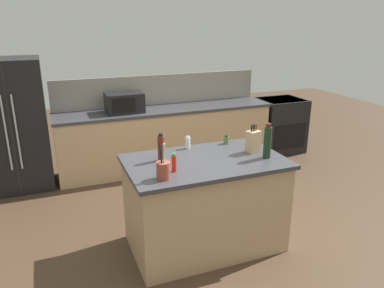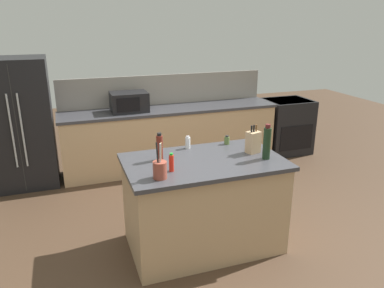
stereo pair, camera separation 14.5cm
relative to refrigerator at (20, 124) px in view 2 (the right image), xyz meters
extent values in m
plane|color=#473323|center=(1.81, -2.25, -0.88)|extent=(14.00, 14.00, 0.00)
cube|color=tan|center=(2.11, -0.05, -0.43)|extent=(3.26, 0.62, 0.90)
cube|color=#38383D|center=(2.11, -0.05, 0.04)|extent=(3.30, 0.66, 0.04)
cube|color=gray|center=(2.11, 0.27, 0.29)|extent=(3.26, 0.03, 0.46)
cube|color=tan|center=(1.81, -2.25, -0.43)|extent=(1.47, 0.87, 0.90)
cube|color=#38383D|center=(1.81, -2.25, 0.04)|extent=(1.53, 0.93, 0.04)
cube|color=black|center=(0.00, 0.00, 0.00)|extent=(0.85, 0.72, 1.75)
cube|color=#2D2D2D|center=(0.00, -0.36, 0.00)|extent=(0.01, 0.00, 1.67)
cylinder|color=#ADB2B7|center=(-0.06, -0.38, 0.00)|extent=(0.02, 0.02, 0.97)
cylinder|color=#ADB2B7|center=(0.06, -0.38, 0.00)|extent=(0.02, 0.02, 0.97)
cube|color=black|center=(4.18, -0.05, -0.42)|extent=(0.76, 0.64, 0.92)
cube|color=black|center=(4.18, -0.37, -0.53)|extent=(0.61, 0.01, 0.41)
cube|color=black|center=(4.18, -0.05, 0.03)|extent=(0.68, 0.58, 0.02)
cube|color=black|center=(1.49, -0.05, 0.20)|extent=(0.53, 0.38, 0.28)
cube|color=black|center=(1.45, -0.24, 0.20)|extent=(0.33, 0.01, 0.20)
cube|color=tan|center=(2.36, -2.22, 0.17)|extent=(0.15, 0.13, 0.22)
cylinder|color=black|center=(2.32, -2.23, 0.32)|extent=(0.02, 0.02, 0.07)
cylinder|color=black|center=(2.36, -2.22, 0.32)|extent=(0.02, 0.02, 0.07)
cylinder|color=brown|center=(2.39, -2.21, 0.32)|extent=(0.02, 0.02, 0.07)
cylinder|color=brown|center=(1.31, -2.53, 0.14)|extent=(0.12, 0.12, 0.15)
cylinder|color=olive|center=(1.32, -2.52, 0.29)|extent=(0.01, 0.05, 0.18)
cylinder|color=black|center=(1.29, -2.52, 0.29)|extent=(0.01, 0.05, 0.18)
cylinder|color=#B2B2B7|center=(1.31, -2.54, 0.29)|extent=(0.01, 0.03, 0.18)
cylinder|color=#567038|center=(2.22, -1.89, 0.10)|extent=(0.06, 0.06, 0.08)
cylinder|color=black|center=(2.22, -1.89, 0.15)|extent=(0.04, 0.04, 0.02)
cylinder|color=maroon|center=(1.41, -2.11, 0.18)|extent=(0.06, 0.06, 0.24)
cylinder|color=black|center=(1.41, -2.11, 0.32)|extent=(0.04, 0.04, 0.03)
cylinder|color=silver|center=(1.78, -1.88, 0.12)|extent=(0.05, 0.05, 0.12)
cylinder|color=#B2B2B7|center=(1.78, -1.88, 0.19)|extent=(0.03, 0.03, 0.02)
cylinder|color=red|center=(1.44, -2.41, 0.14)|extent=(0.04, 0.04, 0.15)
cylinder|color=green|center=(1.44, -2.41, 0.22)|extent=(0.03, 0.03, 0.02)
cylinder|color=black|center=(2.40, -2.41, 0.22)|extent=(0.07, 0.07, 0.31)
cylinder|color=#4C1919|center=(2.40, -2.41, 0.39)|extent=(0.05, 0.05, 0.04)
camera|label=1|loc=(0.46, -5.33, 1.36)|focal=35.00mm
camera|label=2|loc=(0.60, -5.38, 1.36)|focal=35.00mm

